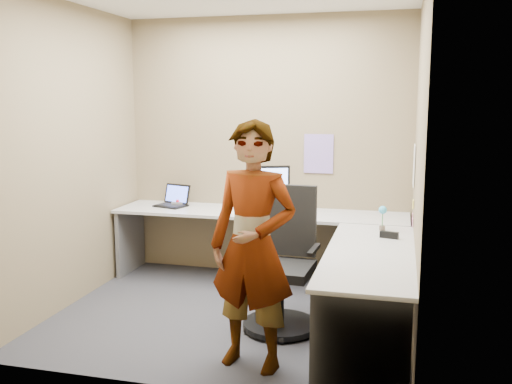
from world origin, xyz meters
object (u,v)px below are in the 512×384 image
(office_chair, at_px, (282,272))
(person, at_px, (253,246))
(monitor, at_px, (268,183))
(desk, at_px, (290,242))

(office_chair, height_order, person, person)
(monitor, height_order, person, person)
(office_chair, bearing_deg, monitor, 112.09)
(office_chair, distance_m, person, 0.83)
(monitor, relative_size, office_chair, 0.37)
(person, bearing_deg, monitor, 110.92)
(office_chair, bearing_deg, person, -91.67)
(monitor, distance_m, office_chair, 1.29)
(person, bearing_deg, desk, 99.96)
(monitor, bearing_deg, person, -100.93)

